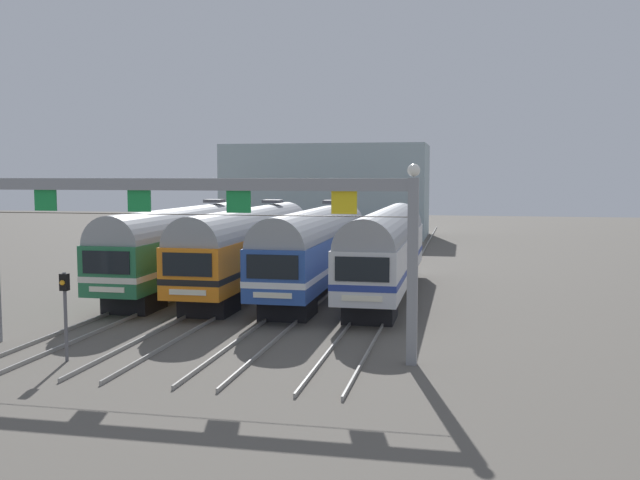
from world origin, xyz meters
TOP-DOWN VIEW (x-y plane):
  - ground_plane at (0.00, 0.00)m, footprint 160.00×160.00m
  - track_bed at (-0.00, 17.00)m, footprint 13.05×70.00m
  - commuter_train_green at (-5.77, -0.00)m, footprint 2.88×18.06m
  - commuter_train_orange at (-1.92, -0.00)m, footprint 2.88×18.06m
  - commuter_train_blue at (1.92, -0.00)m, footprint 2.88×18.06m
  - commuter_train_silver at (5.77, -0.01)m, footprint 2.88×18.06m
  - catenary_gantry at (0.00, -13.50)m, footprint 16.79×0.44m
  - yard_signal_mast at (-3.85, -15.53)m, footprint 0.28×0.35m
  - maintenance_building at (-4.79, 37.82)m, footprint 21.50×10.00m

SIDE VIEW (x-z plane):
  - ground_plane at x=0.00m, z-range 0.00..0.00m
  - track_bed at x=0.00m, z-range 0.00..0.15m
  - yard_signal_mast at x=-3.85m, z-range 0.62..3.81m
  - commuter_train_silver at x=5.77m, z-range 0.30..5.07m
  - commuter_train_green at x=-5.77m, z-range 0.16..5.21m
  - commuter_train_orange at x=-1.92m, z-range 0.16..5.21m
  - commuter_train_blue at x=1.92m, z-range 0.16..5.21m
  - maintenance_building at x=-4.79m, z-range 0.00..9.83m
  - catenary_gantry at x=0.00m, z-range 1.60..8.57m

